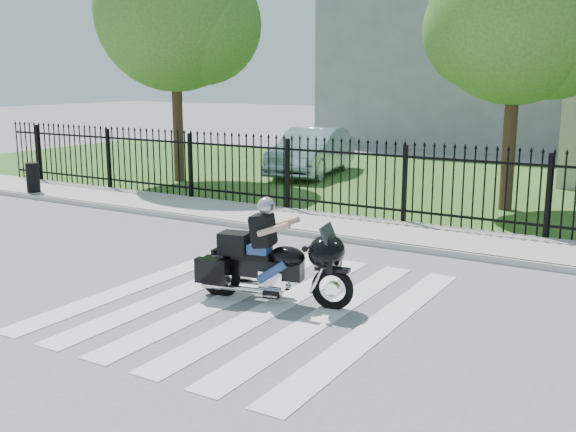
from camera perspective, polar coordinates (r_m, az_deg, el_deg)
The scene contains 12 objects.
ground at distance 10.02m, azimuth -3.05°, elevation -7.28°, with size 120.00×120.00×0.00m, color slate.
crosswalk at distance 10.02m, azimuth -3.05°, elevation -7.25°, with size 5.00×5.50×0.01m, color silver, non-canonical shape.
sidewalk at distance 14.26m, azimuth 8.25°, elevation -1.36°, with size 40.00×2.00×0.12m, color #ADAAA3.
curb at distance 13.37m, azimuth 6.58°, elevation -2.20°, with size 40.00×0.12×0.12m, color #ADAAA3.
grass_strip at distance 20.80m, azimuth 15.78°, elevation 2.30°, with size 40.00×12.00×0.02m, color #305A1F.
iron_fence at distance 15.01m, azimuth 9.83°, elevation 2.52°, with size 26.00×0.04×1.80m.
tree_left at distance 21.49m, azimuth -9.61°, elevation 16.68°, with size 4.80×4.80×7.58m.
tree_mid at distance 17.32m, azimuth 18.87°, elevation 15.78°, with size 4.20×4.20×6.78m.
building_tall at distance 34.95m, azimuth 17.81°, elevation 15.69°, with size 15.00×10.00×12.00m, color #92959A.
motorcycle_rider at distance 9.86m, azimuth -1.56°, elevation -3.61°, with size 2.40×1.06×1.60m.
parked_car at distance 22.58m, azimuth 2.02°, elevation 5.47°, with size 1.64×4.72×1.55m, color #A2BDCC.
litter_bin at distance 19.89m, azimuth -20.78°, elevation 3.07°, with size 0.36×0.36×0.81m, color black.
Camera 1 is at (5.33, -7.84, 3.26)m, focal length 42.00 mm.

